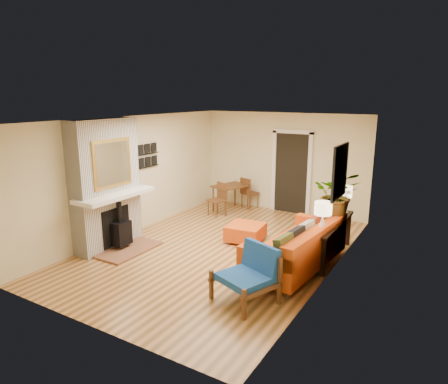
{
  "coord_description": "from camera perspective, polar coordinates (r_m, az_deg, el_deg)",
  "views": [
    {
      "loc": [
        3.97,
        -6.46,
        3.05
      ],
      "look_at": [
        0.0,
        0.2,
        1.15
      ],
      "focal_mm": 32.0,
      "sensor_mm": 36.0,
      "label": 1
    }
  ],
  "objects": [
    {
      "name": "lamp_near",
      "position": [
        7.06,
        13.94,
        -3.0
      ],
      "size": [
        0.3,
        0.3,
        0.54
      ],
      "color": "white",
      "rests_on": "console_table"
    },
    {
      "name": "room_shell",
      "position": [
        9.86,
        10.33,
        2.98
      ],
      "size": [
        6.5,
        6.5,
        6.5
      ],
      "color": "tan",
      "rests_on": "ground"
    },
    {
      "name": "ottoman",
      "position": [
        8.52,
        3.1,
        -5.69
      ],
      "size": [
        0.81,
        0.81,
        0.37
      ],
      "color": "silver",
      "rests_on": "ground"
    },
    {
      "name": "fireplace",
      "position": [
        8.29,
        -16.35,
        0.6
      ],
      "size": [
        1.09,
        1.68,
        2.6
      ],
      "color": "white",
      "rests_on": "ground"
    },
    {
      "name": "dining_table",
      "position": [
        10.6,
        1.19,
        0.18
      ],
      "size": [
        1.01,
        1.61,
        0.85
      ],
      "color": "brown",
      "rests_on": "ground"
    },
    {
      "name": "sofa",
      "position": [
        7.27,
        10.89,
        -7.83
      ],
      "size": [
        1.21,
        2.41,
        0.92
      ],
      "color": "silver",
      "rests_on": "ground"
    },
    {
      "name": "lamp_far",
      "position": [
        8.38,
        16.8,
        -0.55
      ],
      "size": [
        0.3,
        0.3,
        0.54
      ],
      "color": "white",
      "rests_on": "console_table"
    },
    {
      "name": "houseplant",
      "position": [
        7.89,
        15.92,
        -0.34
      ],
      "size": [
        1.01,
        0.93,
        0.95
      ],
      "primitive_type": "imported",
      "rotation": [
        0.0,
        0.0,
        0.25
      ],
      "color": "#1E5919",
      "rests_on": "console_table"
    },
    {
      "name": "blue_chair",
      "position": [
        6.14,
        3.84,
        -11.22
      ],
      "size": [
        1.04,
        1.03,
        0.85
      ],
      "color": "brown",
      "rests_on": "ground"
    },
    {
      "name": "console_table",
      "position": [
        7.82,
        15.18,
        -5.18
      ],
      "size": [
        0.34,
        1.85,
        0.72
      ],
      "color": "black",
      "rests_on": "ground"
    }
  ]
}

